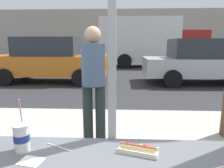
# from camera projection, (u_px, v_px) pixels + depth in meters

# --- Properties ---
(ground_plane) EXTENTS (60.00, 60.00, 0.00)m
(ground_plane) POSITION_uv_depth(u_px,v_px,m) (120.00, 78.00, 9.31)
(ground_plane) COLOR #2D2D30
(sidewalk_strip) EXTENTS (16.00, 2.80, 0.13)m
(sidewalk_strip) POSITION_uv_depth(u_px,v_px,m) (117.00, 144.00, 3.03)
(sidewalk_strip) COLOR #B2ADA3
(sidewalk_strip) RESTS_ON ground
(building_facade_far) EXTENTS (28.00, 1.20, 5.03)m
(building_facade_far) POSITION_uv_depth(u_px,v_px,m) (121.00, 34.00, 21.82)
(building_facade_far) COLOR #A89E8E
(building_facade_far) RESTS_ON ground
(soda_cup_left) EXTENTS (0.09, 0.09, 0.32)m
(soda_cup_left) POSITION_uv_depth(u_px,v_px,m) (22.00, 137.00, 1.17)
(soda_cup_left) COLOR silver
(soda_cup_left) RESTS_ON window_counter
(hotdog_tray_far) EXTENTS (0.25, 0.15, 0.05)m
(hotdog_tray_far) POSITION_uv_depth(u_px,v_px,m) (138.00, 149.00, 1.16)
(hotdog_tray_far) COLOR beige
(hotdog_tray_far) RESTS_ON window_counter
(loose_straw) EXTENTS (0.17, 0.09, 0.01)m
(loose_straw) POSITION_uv_depth(u_px,v_px,m) (59.00, 147.00, 1.22)
(loose_straw) COLOR white
(loose_straw) RESTS_ON window_counter
(napkin_wrapper) EXTENTS (0.14, 0.11, 0.00)m
(napkin_wrapper) POSITION_uv_depth(u_px,v_px,m) (31.00, 161.00, 1.07)
(napkin_wrapper) COLOR white
(napkin_wrapper) RESTS_ON window_counter
(parked_car_orange) EXTENTS (4.56, 1.90, 1.78)m
(parked_car_orange) POSITION_uv_depth(u_px,v_px,m) (49.00, 60.00, 8.14)
(parked_car_orange) COLOR orange
(parked_car_orange) RESTS_ON ground
(parked_car_silver) EXTENTS (4.69, 2.06, 1.71)m
(parked_car_silver) POSITION_uv_depth(u_px,v_px,m) (204.00, 61.00, 7.86)
(parked_car_silver) COLOR #BCBCC1
(parked_car_silver) RESTS_ON ground
(box_truck) EXTENTS (6.82, 2.44, 3.16)m
(box_truck) POSITION_uv_depth(u_px,v_px,m) (149.00, 41.00, 13.47)
(box_truck) COLOR silver
(box_truck) RESTS_ON ground
(pedestrian) EXTENTS (0.32, 0.32, 1.63)m
(pedestrian) POSITION_uv_depth(u_px,v_px,m) (94.00, 78.00, 2.79)
(pedestrian) COLOR #252F2D
(pedestrian) RESTS_ON sidewalk_strip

